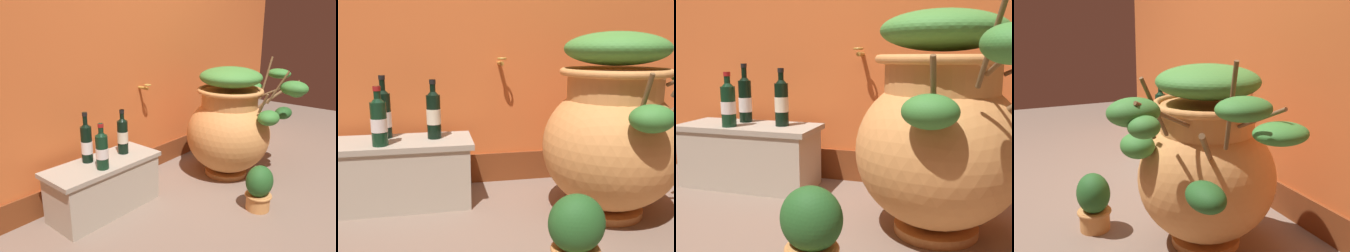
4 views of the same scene
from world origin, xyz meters
The scene contains 6 objects.
terracotta_urn centered at (0.51, 0.51, 0.45)m, with size 0.99×0.91×0.99m.
stone_ledge centered at (-0.59, 0.84, 0.20)m, with size 0.81×0.34×0.36m.
wine_bottle_left centered at (-0.39, 0.86, 0.51)m, with size 0.08×0.08×0.32m.
wine_bottle_middle centered at (-0.66, 0.75, 0.50)m, with size 0.08×0.08×0.30m.
wine_bottle_right centered at (-0.66, 0.92, 0.51)m, with size 0.08×0.08×0.35m.
potted_shrub centered at (0.12, 0.03, 0.17)m, with size 0.22×0.19×0.33m.
Camera 2 is at (-0.38, -1.14, 0.85)m, focal length 38.98 mm.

